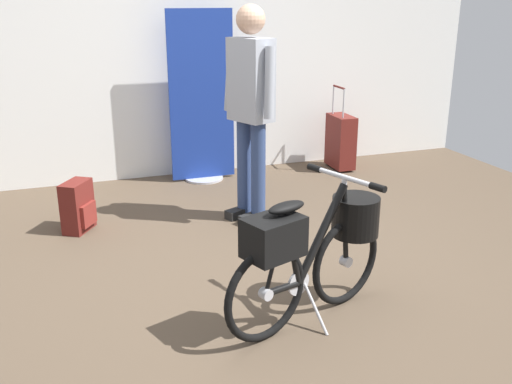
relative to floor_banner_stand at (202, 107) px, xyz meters
name	(u,v)px	position (x,y,z in m)	size (l,w,h in m)	color
ground_plane	(257,290)	(-0.26, -2.24, -0.69)	(6.37, 6.37, 0.00)	brown
back_wall	(163,20)	(-0.26, 0.30, 0.76)	(6.37, 0.10, 2.90)	white
floor_banner_stand	(202,107)	(0.00, 0.00, 0.00)	(0.60, 0.36, 1.56)	#B7B7BC
folding_bike_foreground	(316,247)	(-0.07, -2.62, -0.28)	(1.04, 0.57, 0.78)	black
visitor_near_wall	(251,102)	(0.09, -1.11, 0.22)	(0.36, 0.49, 1.60)	navy
rolling_suitcase	(341,141)	(1.39, -0.10, -0.41)	(0.19, 0.36, 0.83)	maroon
backpack_on_floor	(78,207)	(-1.19, -0.93, -0.51)	(0.26, 0.29, 0.38)	maroon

